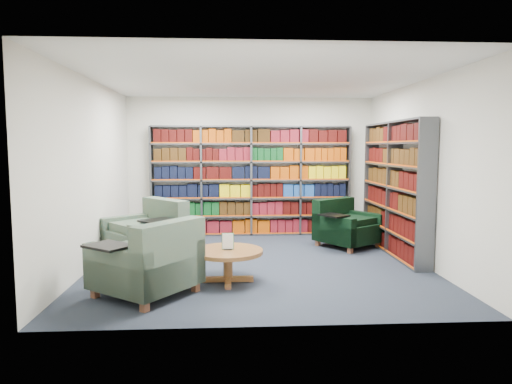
{
  "coord_description": "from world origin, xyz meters",
  "views": [
    {
      "loc": [
        -0.44,
        -6.9,
        1.79
      ],
      "look_at": [
        0.0,
        0.6,
        1.05
      ],
      "focal_mm": 32.0,
      "sensor_mm": 36.0,
      "label": 1
    }
  ],
  "objects": [
    {
      "name": "coffee_table",
      "position": [
        -0.46,
        -0.96,
        0.35
      ],
      "size": [
        0.93,
        0.93,
        0.65
      ],
      "color": "brown",
      "rests_on": "ground"
    },
    {
      "name": "chair_teal_front",
      "position": [
        -1.38,
        -1.47,
        0.38
      ],
      "size": [
        1.44,
        1.44,
        0.93
      ],
      "color": "#0D353E",
      "rests_on": "ground"
    },
    {
      "name": "bookshelf_right",
      "position": [
        2.34,
        0.6,
        1.1
      ],
      "size": [
        0.28,
        2.5,
        2.2
      ],
      "color": "#47494F",
      "rests_on": "ground"
    },
    {
      "name": "chair_green_right",
      "position": [
        1.64,
        1.18,
        0.34
      ],
      "size": [
        1.29,
        1.29,
        0.84
      ],
      "color": "black",
      "rests_on": "ground"
    },
    {
      "name": "room_shell",
      "position": [
        0.0,
        0.0,
        1.4
      ],
      "size": [
        5.02,
        5.02,
        2.82
      ],
      "color": "#1B2031",
      "rests_on": "ground"
    },
    {
      "name": "bookshelf_back",
      "position": [
        0.0,
        2.34,
        1.1
      ],
      "size": [
        4.0,
        0.28,
        2.2
      ],
      "color": "#47494F",
      "rests_on": "ground"
    },
    {
      "name": "chair_teal_left",
      "position": [
        -1.72,
        0.45,
        0.38
      ],
      "size": [
        1.45,
        1.45,
        0.94
      ],
      "color": "#0D353E",
      "rests_on": "ground"
    }
  ]
}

